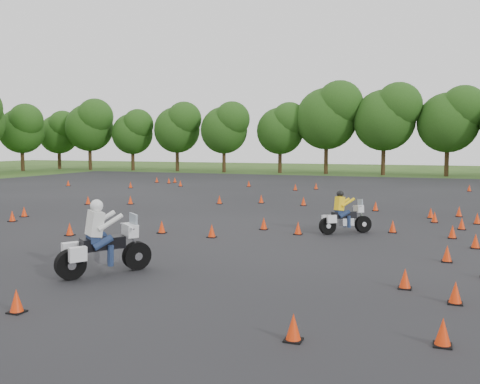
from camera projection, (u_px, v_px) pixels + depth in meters
name	position (u px, v px, depth m)	size (l,w,h in m)	color
ground	(203.00, 233.00, 20.05)	(140.00, 140.00, 0.00)	#2D5119
asphalt_pad	(254.00, 213.00, 25.66)	(62.00, 62.00, 0.00)	black
treeline	(378.00, 130.00, 51.32)	(86.85, 32.63, 10.77)	#204513
traffic_cones	(263.00, 210.00, 25.20)	(36.53, 32.89, 0.45)	red
rider_yellow	(346.00, 212.00, 19.76)	(2.09, 0.64, 1.61)	yellow
rider_white	(104.00, 237.00, 13.56)	(2.52, 0.77, 1.94)	silver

